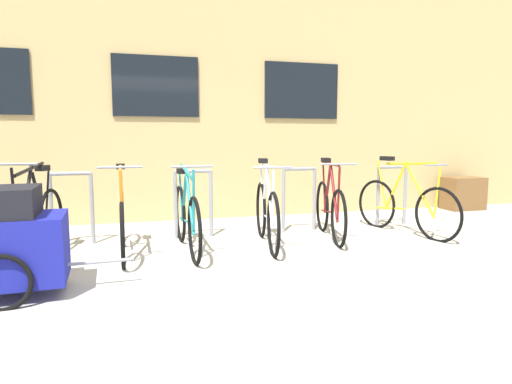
{
  "coord_description": "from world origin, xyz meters",
  "views": [
    {
      "loc": [
        -0.42,
        -3.87,
        1.31
      ],
      "look_at": [
        1.15,
        1.6,
        0.62
      ],
      "focal_mm": 30.87,
      "sensor_mm": 36.0,
      "label": 1
    }
  ],
  "objects": [
    {
      "name": "bicycle_orange",
      "position": [
        -0.53,
        1.26,
        0.39
      ],
      "size": [
        0.44,
        1.76,
        1.06
      ],
      "color": "black",
      "rests_on": "ground"
    },
    {
      "name": "bike_trailer",
      "position": [
        -1.44,
        0.1,
        0.48
      ],
      "size": [
        1.46,
        0.72,
        0.94
      ],
      "color": "navy",
      "rests_on": "ground"
    },
    {
      "name": "bicycle_yellow",
      "position": [
        3.22,
        1.34,
        0.39
      ],
      "size": [
        0.57,
        1.75,
        1.08
      ],
      "color": "black",
      "rests_on": "ground"
    },
    {
      "name": "bicycle_white",
      "position": [
        1.17,
        1.23,
        0.4
      ],
      "size": [
        0.45,
        1.76,
        1.08
      ],
      "color": "black",
      "rests_on": "ground"
    },
    {
      "name": "bicycle_black",
      "position": [
        -1.43,
        1.26,
        0.4
      ],
      "size": [
        0.46,
        1.69,
        1.1
      ],
      "color": "black",
      "rests_on": "ground"
    },
    {
      "name": "planter_box",
      "position": [
        5.51,
        2.85,
        0.3
      ],
      "size": [
        0.7,
        0.44,
        0.6
      ],
      "primitive_type": "cube",
      "color": "brown",
      "rests_on": "ground"
    },
    {
      "name": "storefront_building",
      "position": [
        0.0,
        6.95,
        2.83
      ],
      "size": [
        28.0,
        7.55,
        5.67
      ],
      "color": "tan",
      "rests_on": "ground"
    },
    {
      "name": "bicycle_maroon",
      "position": [
        2.1,
        1.38,
        0.39
      ],
      "size": [
        0.52,
        1.66,
        1.07
      ],
      "color": "black",
      "rests_on": "ground"
    },
    {
      "name": "bicycle_teal",
      "position": [
        0.19,
        1.21,
        0.39
      ],
      "size": [
        0.44,
        1.82,
        1.05
      ],
      "color": "black",
      "rests_on": "ground"
    },
    {
      "name": "bike_rack",
      "position": [
        0.37,
        1.9,
        0.54
      ],
      "size": [
        6.52,
        0.05,
        0.91
      ],
      "color": "gray",
      "rests_on": "ground"
    },
    {
      "name": "ground_plane",
      "position": [
        0.0,
        0.0,
        0.0
      ],
      "size": [
        42.0,
        42.0,
        0.0
      ],
      "primitive_type": "plane",
      "color": "#B2ADA0"
    }
  ]
}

